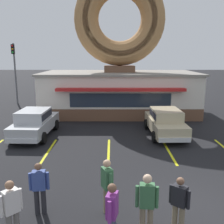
% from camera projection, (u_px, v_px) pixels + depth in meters
% --- Properties ---
extents(ground_plane, '(160.00, 160.00, 0.00)m').
position_uv_depth(ground_plane, '(198.00, 208.00, 8.17)').
color(ground_plane, black).
extents(donut_shop_building, '(12.30, 6.75, 10.96)m').
position_uv_depth(donut_shop_building, '(120.00, 67.00, 21.00)').
color(donut_shop_building, brown).
rests_on(donut_shop_building, ground).
extents(car_champagne, '(2.08, 4.61, 1.60)m').
position_uv_depth(car_champagne, '(166.00, 121.00, 15.45)').
color(car_champagne, '#BCAD89').
rests_on(car_champagne, ground).
extents(car_silver, '(2.12, 4.63, 1.60)m').
position_uv_depth(car_silver, '(35.00, 122.00, 15.31)').
color(car_silver, '#B2B5BA').
rests_on(car_silver, ground).
extents(pedestrian_blue_sweater_man, '(0.38, 0.55, 1.74)m').
position_uv_depth(pedestrian_blue_sweater_man, '(107.00, 184.00, 7.68)').
color(pedestrian_blue_sweater_man, '#7F7056').
rests_on(pedestrian_blue_sweater_man, ground).
extents(pedestrian_hooded_kid, '(0.32, 0.58, 1.70)m').
position_uv_depth(pedestrian_hooded_kid, '(112.00, 212.00, 6.35)').
color(pedestrian_hooded_kid, '#474C66').
rests_on(pedestrian_hooded_kid, ground).
extents(pedestrian_leather_jacket_man, '(0.59, 0.28, 1.62)m').
position_uv_depth(pedestrian_leather_jacket_man, '(40.00, 186.00, 7.73)').
color(pedestrian_leather_jacket_man, '#232328').
rests_on(pedestrian_leather_jacket_man, ground).
extents(pedestrian_clipboard_woman, '(0.44, 0.46, 1.68)m').
position_uv_depth(pedestrian_clipboard_woman, '(12.00, 208.00, 6.55)').
color(pedestrian_clipboard_woman, slate).
rests_on(pedestrian_clipboard_woman, ground).
extents(pedestrian_beanie_man, '(0.59, 0.28, 1.76)m').
position_uv_depth(pedestrian_beanie_man, '(147.00, 203.00, 6.70)').
color(pedestrian_beanie_man, '#7F7056').
rests_on(pedestrian_beanie_man, ground).
extents(pedestrian_crossing_woman, '(0.48, 0.43, 1.57)m').
position_uv_depth(pedestrian_crossing_woman, '(179.00, 202.00, 6.96)').
color(pedestrian_crossing_woman, '#7F7056').
rests_on(pedestrian_crossing_woman, ground).
extents(trash_bin, '(0.57, 0.57, 0.97)m').
position_uv_depth(trash_bin, '(44.00, 115.00, 18.68)').
color(trash_bin, '#232833').
rests_on(trash_bin, ground).
extents(traffic_light_pole, '(0.28, 0.47, 5.80)m').
position_uv_depth(traffic_light_pole, '(15.00, 66.00, 25.14)').
color(traffic_light_pole, '#595B60').
rests_on(traffic_light_pole, ground).
extents(parking_stripe_left, '(0.12, 3.60, 0.01)m').
position_uv_depth(parking_stripe_left, '(49.00, 151.00, 13.06)').
color(parking_stripe_left, yellow).
rests_on(parking_stripe_left, ground).
extents(parking_stripe_mid_left, '(0.12, 3.60, 0.01)m').
position_uv_depth(parking_stripe_mid_left, '(109.00, 151.00, 13.06)').
color(parking_stripe_mid_left, yellow).
rests_on(parking_stripe_mid_left, ground).
extents(parking_stripe_centre, '(0.12, 3.60, 0.01)m').
position_uv_depth(parking_stripe_centre, '(169.00, 151.00, 13.05)').
color(parking_stripe_centre, yellow).
rests_on(parking_stripe_centre, ground).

